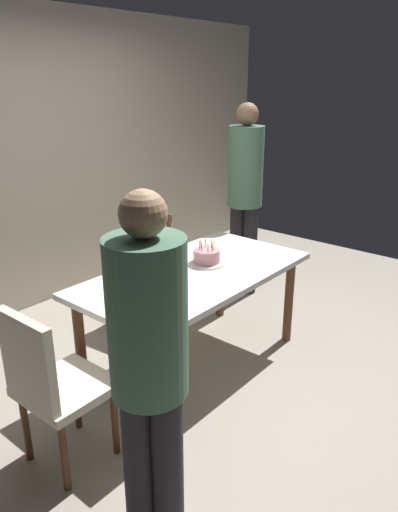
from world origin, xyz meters
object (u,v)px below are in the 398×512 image
(chair_upholstered, at_px, (51,382))
(plate_far_side, at_px, (165,267))
(person_celebrant, at_px, (149,361))
(chair_spindle_back, at_px, (140,274))
(dining_table, at_px, (194,283))
(person_guest, at_px, (245,189))
(plate_near_celebrant, at_px, (169,301))
(birthday_cake, at_px, (207,257))

(chair_upholstered, bearing_deg, plate_far_side, 13.56)
(person_celebrant, bearing_deg, chair_spindle_back, 47.69)
(person_celebrant, bearing_deg, dining_table, 33.07)
(person_celebrant, height_order, person_guest, person_guest)
(plate_far_side, xyz_separation_m, chair_upholstered, (-1.15, -0.28, -0.22))
(dining_table, height_order, chair_upholstered, chair_upholstered)
(plate_far_side, bearing_deg, plate_near_celebrant, -133.98)
(plate_near_celebrant, bearing_deg, dining_table, 22.98)
(chair_spindle_back, relative_size, person_celebrant, 0.58)
(plate_near_celebrant, height_order, chair_upholstered, chair_upholstered)
(person_guest, bearing_deg, plate_far_side, -168.09)
(dining_table, xyz_separation_m, chair_upholstered, (-1.24, -0.08, -0.12))
(dining_table, bearing_deg, person_guest, 20.62)
(birthday_cake, height_order, plate_near_celebrant, birthday_cake)
(plate_near_celebrant, height_order, chair_spindle_back, chair_spindle_back)
(birthday_cake, bearing_deg, dining_table, -169.03)
(dining_table, bearing_deg, plate_far_side, 113.21)
(chair_upholstered, xyz_separation_m, person_celebrant, (0.03, -0.71, 0.40))
(dining_table, height_order, chair_spindle_back, chair_spindle_back)
(birthday_cake, relative_size, person_celebrant, 0.17)
(chair_upholstered, relative_size, person_guest, 0.53)
(dining_table, relative_size, person_celebrant, 1.04)
(dining_table, relative_size, plate_far_side, 7.73)
(dining_table, bearing_deg, birthday_cake, 10.97)
(plate_near_celebrant, xyz_separation_m, chair_spindle_back, (0.67, 0.96, -0.29))
(birthday_cake, xyz_separation_m, chair_upholstered, (-1.42, -0.11, -0.26))
(birthday_cake, relative_size, plate_far_side, 1.27)
(chair_upholstered, xyz_separation_m, person_guest, (2.55, 0.57, 0.50))
(birthday_cake, distance_m, chair_upholstered, 1.44)
(plate_near_celebrant, height_order, person_celebrant, person_celebrant)
(dining_table, relative_size, person_guest, 0.95)
(plate_far_side, height_order, chair_spindle_back, chair_spindle_back)
(person_celebrant, bearing_deg, chair_upholstered, 92.11)
(chair_spindle_back, bearing_deg, chair_upholstered, -149.62)
(plate_far_side, distance_m, chair_upholstered, 1.21)
(chair_upholstered, bearing_deg, birthday_cake, 4.62)
(dining_table, bearing_deg, chair_upholstered, -176.29)
(birthday_cake, height_order, plate_far_side, birthday_cake)
(plate_far_side, bearing_deg, person_guest, 11.91)
(birthday_cake, height_order, chair_upholstered, chair_upholstered)
(plate_near_celebrant, distance_m, chair_spindle_back, 1.21)
(plate_far_side, distance_m, person_celebrant, 1.51)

